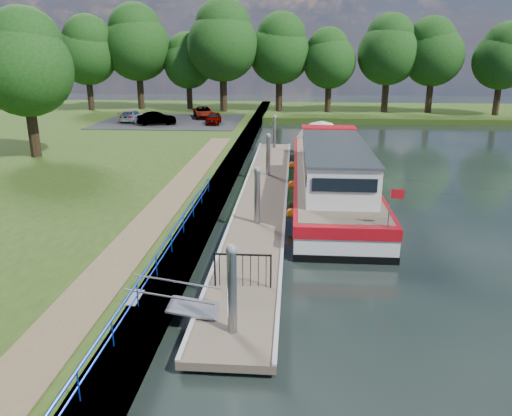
# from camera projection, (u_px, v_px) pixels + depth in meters

# --- Properties ---
(ground) EXTENTS (160.00, 160.00, 0.00)m
(ground) POSITION_uv_depth(u_px,v_px,m) (235.00, 334.00, 14.15)
(ground) COLOR black
(ground) RESTS_ON ground
(bank_edge) EXTENTS (1.10, 90.00, 0.78)m
(bank_edge) POSITION_uv_depth(u_px,v_px,m) (221.00, 184.00, 28.48)
(bank_edge) COLOR #473D2D
(bank_edge) RESTS_ON ground
(far_bank) EXTENTS (60.00, 18.00, 0.60)m
(far_bank) POSITION_uv_depth(u_px,v_px,m) (378.00, 112.00, 62.62)
(far_bank) COLOR #253D11
(far_bank) RESTS_ON ground
(footpath) EXTENTS (1.60, 40.00, 0.05)m
(footpath) POSITION_uv_depth(u_px,v_px,m) (156.00, 215.00, 21.84)
(footpath) COLOR brown
(footpath) RESTS_ON riverbank
(carpark) EXTENTS (14.00, 12.00, 0.06)m
(carpark) POSITION_uv_depth(u_px,v_px,m) (171.00, 121.00, 50.83)
(carpark) COLOR black
(carpark) RESTS_ON riverbank
(blue_fence) EXTENTS (0.04, 18.04, 0.72)m
(blue_fence) POSITION_uv_depth(u_px,v_px,m) (164.00, 249.00, 16.81)
(blue_fence) COLOR #0C2DBF
(blue_fence) RESTS_ON riverbank
(pontoon) EXTENTS (2.50, 30.00, 0.56)m
(pontoon) POSITION_uv_depth(u_px,v_px,m) (264.00, 199.00, 26.45)
(pontoon) COLOR brown
(pontoon) RESTS_ON ground
(mooring_piles) EXTENTS (0.30, 27.30, 3.55)m
(mooring_piles) POSITION_uv_depth(u_px,v_px,m) (264.00, 179.00, 26.12)
(mooring_piles) COLOR gray
(mooring_piles) RESTS_ON ground
(gangway) EXTENTS (2.58, 1.00, 0.92)m
(gangway) POSITION_uv_depth(u_px,v_px,m) (174.00, 304.00, 14.57)
(gangway) COLOR #A5A8AD
(gangway) RESTS_ON ground
(gate_panel) EXTENTS (1.85, 0.05, 1.15)m
(gate_panel) POSITION_uv_depth(u_px,v_px,m) (243.00, 265.00, 15.90)
(gate_panel) COLOR black
(gate_panel) RESTS_ON ground
(barge) EXTENTS (4.36, 21.15, 4.78)m
(barge) POSITION_uv_depth(u_px,v_px,m) (329.00, 172.00, 28.41)
(barge) COLOR black
(barge) RESTS_ON ground
(horizon_trees) EXTENTS (54.38, 10.03, 12.87)m
(horizon_trees) POSITION_uv_depth(u_px,v_px,m) (269.00, 48.00, 58.15)
(horizon_trees) COLOR #332316
(horizon_trees) RESTS_ON ground
(bank_tree_a) EXTENTS (6.12, 6.12, 9.72)m
(bank_tree_a) POSITION_uv_depth(u_px,v_px,m) (25.00, 61.00, 32.29)
(bank_tree_a) COLOR #332316
(bank_tree_a) RESTS_ON riverbank
(car_a) EXTENTS (1.45, 3.33, 1.12)m
(car_a) POSITION_uv_depth(u_px,v_px,m) (214.00, 118.00, 48.67)
(car_a) COLOR #999999
(car_a) RESTS_ON carpark
(car_b) EXTENTS (3.89, 2.15, 1.22)m
(car_b) POSITION_uv_depth(u_px,v_px,m) (157.00, 118.00, 48.02)
(car_b) COLOR #999999
(car_b) RESTS_ON carpark
(car_c) EXTENTS (1.72, 3.97, 1.14)m
(car_c) POSITION_uv_depth(u_px,v_px,m) (132.00, 116.00, 50.33)
(car_c) COLOR #999999
(car_c) RESTS_ON carpark
(car_d) EXTENTS (2.98, 4.50, 1.15)m
(car_d) POSITION_uv_depth(u_px,v_px,m) (204.00, 112.00, 53.02)
(car_d) COLOR #999999
(car_d) RESTS_ON carpark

